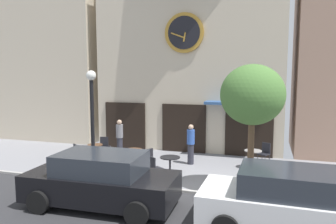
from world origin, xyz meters
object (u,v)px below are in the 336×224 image
object	(u,v)px
cafe_table_rightmost	(95,150)
pedestrian_blue	(191,144)
cafe_table_center_left	(253,156)
parked_car_white	(291,202)
cafe_chair_under_awning	(147,158)
cafe_chair_outer	(104,145)
cafe_chair_curbside	(265,152)
parked_car_black	(101,180)
cafe_chair_facing_wall	(113,155)
cafe_chair_by_entrance	(78,153)
street_lamp	(92,123)
street_tree	(252,96)
cafe_table_near_curb	(133,154)
pedestrian_grey	(120,137)
cafe_chair_left_end	(154,167)
cafe_table_leftmost	(170,162)

from	to	relation	value
cafe_table_rightmost	pedestrian_blue	bearing A→B (deg)	10.80
cafe_table_center_left	parked_car_white	xyz separation A→B (m)	(1.09, -5.25, 0.25)
cafe_chair_under_awning	cafe_chair_outer	size ratio (longest dim) A/B	1.00
cafe_table_rightmost	cafe_chair_curbside	distance (m)	7.16
parked_car_black	cafe_table_center_left	bearing A→B (deg)	52.08
cafe_chair_facing_wall	cafe_chair_curbside	bearing A→B (deg)	22.23
cafe_chair_by_entrance	cafe_chair_under_awning	world-z (taller)	same
street_lamp	street_tree	world-z (taller)	street_tree
cafe_table_near_curb	street_tree	bearing A→B (deg)	-17.63
cafe_table_near_curb	cafe_chair_by_entrance	distance (m)	2.29
street_tree	cafe_chair_facing_wall	distance (m)	6.01
street_tree	cafe_chair_curbside	size ratio (longest dim) A/B	4.52
pedestrian_grey	parked_car_white	size ratio (longest dim) A/B	0.38
cafe_chair_left_end	pedestrian_grey	xyz separation A→B (m)	(-2.68, 2.96, 0.33)
cafe_table_rightmost	cafe_chair_left_end	xyz separation A→B (m)	(3.29, -1.78, 0.03)
cafe_table_rightmost	cafe_chair_curbside	xyz separation A→B (m)	(6.98, 1.61, 0.03)
cafe_table_near_curb	cafe_chair_under_awning	distance (m)	0.80
cafe_chair_outer	street_lamp	bearing A→B (deg)	-70.47
cafe_chair_curbside	street_tree	bearing A→B (deg)	-97.06
street_tree	parked_car_white	size ratio (longest dim) A/B	0.94
cafe_table_center_left	pedestrian_blue	xyz separation A→B (m)	(-2.51, -0.10, 0.35)
street_tree	cafe_chair_facing_wall	bearing A→B (deg)	168.60
cafe_chair_by_entrance	parked_car_black	xyz separation A→B (m)	(2.89, -3.45, 0.23)
cafe_table_near_curb	street_lamp	bearing A→B (deg)	-128.52
cafe_chair_left_end	cafe_chair_curbside	bearing A→B (deg)	42.65
cafe_chair_under_awning	parked_car_white	world-z (taller)	parked_car_white
street_tree	parked_car_white	bearing A→B (deg)	-67.24
street_lamp	cafe_chair_outer	xyz separation A→B (m)	(-0.87, 2.46, -1.44)
cafe_table_rightmost	cafe_chair_under_awning	world-z (taller)	cafe_chair_under_awning
parked_car_black	cafe_chair_curbside	bearing A→B (deg)	52.92
cafe_chair_by_entrance	cafe_chair_facing_wall	size ratio (longest dim) A/B	1.00
cafe_chair_left_end	pedestrian_blue	distance (m)	2.67
cafe_table_center_left	parked_car_white	world-z (taller)	parked_car_white
cafe_table_near_curb	cafe_chair_outer	xyz separation A→B (m)	(-1.93, 1.14, 0.00)
cafe_chair_by_entrance	cafe_chair_left_end	world-z (taller)	same
cafe_table_rightmost	cafe_table_leftmost	world-z (taller)	cafe_table_rightmost
street_tree	cafe_chair_curbside	xyz separation A→B (m)	(0.42, 3.43, -2.56)
cafe_chair_curbside	cafe_chair_under_awning	world-z (taller)	same
cafe_chair_by_entrance	cafe_chair_left_end	xyz separation A→B (m)	(3.63, -0.99, 0.00)
pedestrian_blue	cafe_chair_outer	bearing A→B (deg)	179.69
cafe_table_near_curb	pedestrian_blue	distance (m)	2.40
pedestrian_grey	cafe_chair_by_entrance	bearing A→B (deg)	-115.65
cafe_chair_outer	pedestrian_blue	xyz separation A→B (m)	(4.04, -0.02, 0.33)
cafe_chair_by_entrance	cafe_chair_curbside	xyz separation A→B (m)	(7.31, 2.40, 0.00)
cafe_table_leftmost	cafe_chair_by_entrance	size ratio (longest dim) A/B	0.82
cafe_chair_under_awning	parked_car_white	size ratio (longest dim) A/B	0.21
street_tree	cafe_chair_facing_wall	xyz separation A→B (m)	(-5.33, 1.08, -2.56)
pedestrian_blue	parked_car_white	world-z (taller)	pedestrian_blue
street_tree	cafe_table_leftmost	world-z (taller)	street_tree
cafe_chair_curbside	pedestrian_blue	xyz separation A→B (m)	(-2.96, -0.84, 0.33)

